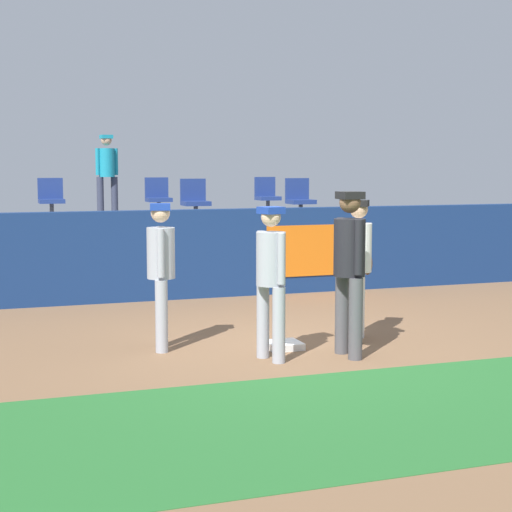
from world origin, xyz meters
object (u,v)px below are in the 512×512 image
at_px(player_umpire, 349,262).
at_px(seat_back_right, 267,195).
at_px(seat_back_left, 51,197).
at_px(player_fielder_home, 359,260).
at_px(seat_back_center, 158,196).
at_px(player_coach_visitor, 161,265).
at_px(seat_front_right, 299,198).
at_px(seat_front_center, 195,199).
at_px(player_runner_visitor, 271,272).
at_px(first_base, 284,345).
at_px(spectator_hooded, 107,170).

relative_size(player_umpire, seat_back_right, 2.23).
bearing_deg(seat_back_left, player_fielder_home, -66.85).
xyz_separation_m(seat_back_center, seat_back_right, (2.31, -0.00, -0.00)).
xyz_separation_m(seat_back_left, seat_back_right, (4.40, -0.00, -0.00)).
bearing_deg(player_coach_visitor, seat_front_right, 156.13).
bearing_deg(seat_back_right, seat_front_center, -138.51).
height_order(player_umpire, seat_back_left, seat_back_left).
bearing_deg(player_runner_visitor, player_fielder_home, 100.12).
bearing_deg(player_runner_visitor, seat_back_left, 176.94).
relative_size(first_base, seat_back_center, 0.48).
bearing_deg(seat_back_right, player_runner_visitor, -109.59).
xyz_separation_m(seat_back_center, spectator_hooded, (-0.83, 1.12, 0.52)).
height_order(seat_back_left, seat_front_right, same).
bearing_deg(player_coach_visitor, seat_back_right, 164.12).
bearing_deg(seat_back_center, seat_back_right, -0.01).
distance_m(player_runner_visitor, spectator_hooded, 8.94).
bearing_deg(spectator_hooded, seat_front_center, 102.82).
relative_size(player_runner_visitor, player_umpire, 0.91).
bearing_deg(seat_back_right, spectator_hooded, 160.46).
distance_m(player_runner_visitor, seat_front_right, 6.58).
bearing_deg(seat_back_left, seat_back_center, -0.00).
relative_size(player_coach_visitor, spectator_hooded, 1.01).
xyz_separation_m(player_fielder_home, player_coach_visitor, (-2.42, 0.27, -0.01)).
bearing_deg(seat_front_right, first_base, -113.87).
relative_size(player_fielder_home, player_umpire, 0.93).
distance_m(player_coach_visitor, player_umpire, 2.19).
relative_size(player_runner_visitor, player_coach_visitor, 0.99).
relative_size(first_base, player_runner_visitor, 0.23).
height_order(player_coach_visitor, seat_back_right, seat_back_right).
xyz_separation_m(player_runner_visitor, spectator_hooded, (-0.39, 8.86, 1.08)).
height_order(player_umpire, seat_front_right, seat_front_right).
bearing_deg(seat_back_center, player_runner_visitor, -93.27).
height_order(first_base, player_coach_visitor, player_coach_visitor).
bearing_deg(seat_front_center, seat_front_right, 0.00).
distance_m(player_coach_visitor, seat_front_right, 6.31).
xyz_separation_m(player_runner_visitor, player_coach_visitor, (-1.03, 0.93, 0.01)).
height_order(first_base, player_fielder_home, player_fielder_home).
distance_m(seat_front_right, spectator_hooded, 4.32).
bearing_deg(seat_front_right, player_coach_visitor, -127.01).
distance_m(player_fielder_home, seat_front_center, 5.36).
bearing_deg(seat_front_right, player_runner_visitor, -114.88).
distance_m(first_base, seat_back_center, 7.41).
relative_size(player_coach_visitor, seat_front_center, 2.05).
distance_m(player_umpire, seat_back_center, 7.89).
relative_size(first_base, player_umpire, 0.21).
bearing_deg(player_runner_visitor, seat_front_center, 158.07).
height_order(player_coach_visitor, player_umpire, player_umpire).
relative_size(player_runner_visitor, seat_back_center, 2.04).
height_order(player_fielder_home, seat_front_right, seat_front_right).
bearing_deg(seat_back_right, player_coach_visitor, -119.01).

